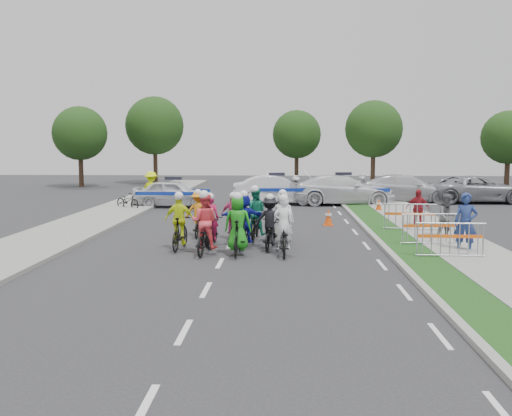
{
  "coord_description": "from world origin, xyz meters",
  "views": [
    {
      "loc": [
        1.78,
        -15.98,
        3.42
      ],
      "look_at": [
        0.83,
        4.42,
        1.1
      ],
      "focal_mm": 40.0,
      "sensor_mm": 36.0,
      "label": 1
    }
  ],
  "objects_px": {
    "rider_3": "(180,227)",
    "tree_4": "(297,134)",
    "rider_0": "(283,235)",
    "cone_0": "(328,217)",
    "rider_6": "(211,228)",
    "parked_bike": "(128,201)",
    "spectator_0": "(466,223)",
    "barrier_2": "(410,218)",
    "tree_3": "(155,126)",
    "rider_1": "(238,231)",
    "rider_10": "(199,218)",
    "rider_5": "(244,223)",
    "tree_2": "(509,138)",
    "rider_7": "(282,222)",
    "police_car_1": "(277,190)",
    "civilian_suv": "(478,189)",
    "police_car_0": "(174,193)",
    "tree_1": "(374,129)",
    "marshal_hiviz": "(151,190)",
    "rider_2": "(205,230)",
    "spectator_1": "(447,217)",
    "rider_8": "(255,220)",
    "barrier_1": "(431,230)",
    "civilian_sedan": "(407,189)",
    "rider_9": "(233,221)",
    "rider_4": "(270,227)",
    "cone_1": "(379,206)",
    "barrier_0": "(450,242)",
    "spectator_2": "(418,209)",
    "police_car_2": "(343,190)"
  },
  "relations": [
    {
      "from": "rider_0",
      "to": "cone_0",
      "type": "height_order",
      "value": "rider_0"
    },
    {
      "from": "rider_5",
      "to": "rider_8",
      "type": "distance_m",
      "value": 1.52
    },
    {
      "from": "tree_4",
      "to": "tree_2",
      "type": "bearing_deg",
      "value": -28.07
    },
    {
      "from": "rider_6",
      "to": "civilian_suv",
      "type": "bearing_deg",
      "value": -128.58
    },
    {
      "from": "tree_3",
      "to": "tree_4",
      "type": "bearing_deg",
      "value": 9.46
    },
    {
      "from": "police_car_0",
      "to": "civilian_sedan",
      "type": "relative_size",
      "value": 0.78
    },
    {
      "from": "police_car_1",
      "to": "civilian_suv",
      "type": "xyz_separation_m",
      "value": [
        11.62,
        1.46,
        -0.03
      ]
    },
    {
      "from": "parked_bike",
      "to": "cone_0",
      "type": "bearing_deg",
      "value": -82.42
    },
    {
      "from": "police_car_0",
      "to": "rider_6",
      "type": "bearing_deg",
      "value": -161.99
    },
    {
      "from": "civilian_sedan",
      "to": "civilian_suv",
      "type": "distance_m",
      "value": 4.04
    },
    {
      "from": "tree_2",
      "to": "tree_4",
      "type": "xyz_separation_m",
      "value": [
        -15.0,
        8.0,
        0.35
      ]
    },
    {
      "from": "barrier_1",
      "to": "rider_2",
      "type": "bearing_deg",
      "value": -168.12
    },
    {
      "from": "rider_3",
      "to": "barrier_2",
      "type": "distance_m",
      "value": 9.15
    },
    {
      "from": "civilian_sedan",
      "to": "parked_bike",
      "type": "relative_size",
      "value": 3.22
    },
    {
      "from": "spectator_0",
      "to": "tree_2",
      "type": "relative_size",
      "value": 0.33
    },
    {
      "from": "police_car_1",
      "to": "cone_0",
      "type": "xyz_separation_m",
      "value": [
        2.24,
        -8.22,
        -0.47
      ]
    },
    {
      "from": "rider_4",
      "to": "police_car_1",
      "type": "bearing_deg",
      "value": -83.05
    },
    {
      "from": "rider_8",
      "to": "spectator_1",
      "type": "height_order",
      "value": "rider_8"
    },
    {
      "from": "rider_1",
      "to": "rider_10",
      "type": "height_order",
      "value": "rider_1"
    },
    {
      "from": "barrier_1",
      "to": "barrier_2",
      "type": "height_order",
      "value": "same"
    },
    {
      "from": "tree_4",
      "to": "police_car_1",
      "type": "bearing_deg",
      "value": -94.86
    },
    {
      "from": "tree_2",
      "to": "rider_4",
      "type": "bearing_deg",
      "value": -125.04
    },
    {
      "from": "tree_3",
      "to": "rider_0",
      "type": "bearing_deg",
      "value": -70.61
    },
    {
      "from": "civilian_suv",
      "to": "cone_0",
      "type": "height_order",
      "value": "civilian_suv"
    },
    {
      "from": "rider_3",
      "to": "tree_4",
      "type": "bearing_deg",
      "value": -93.39
    },
    {
      "from": "police_car_1",
      "to": "barrier_2",
      "type": "distance_m",
      "value": 11.23
    },
    {
      "from": "rider_6",
      "to": "barrier_0",
      "type": "xyz_separation_m",
      "value": [
        7.32,
        -2.12,
        -0.03
      ]
    },
    {
      "from": "cone_0",
      "to": "rider_5",
      "type": "bearing_deg",
      "value": -121.59
    },
    {
      "from": "police_car_1",
      "to": "marshal_hiviz",
      "type": "bearing_deg",
      "value": 99.82
    },
    {
      "from": "rider_7",
      "to": "rider_10",
      "type": "height_order",
      "value": "rider_7"
    },
    {
      "from": "rider_9",
      "to": "cone_0",
      "type": "bearing_deg",
      "value": -134.52
    },
    {
      "from": "rider_0",
      "to": "tree_3",
      "type": "height_order",
      "value": "tree_3"
    },
    {
      "from": "rider_1",
      "to": "barrier_0",
      "type": "bearing_deg",
      "value": 177.29
    },
    {
      "from": "rider_0",
      "to": "cone_1",
      "type": "distance_m",
      "value": 12.11
    },
    {
      "from": "rider_3",
      "to": "tree_2",
      "type": "height_order",
      "value": "tree_2"
    },
    {
      "from": "civilian_suv",
      "to": "police_car_1",
      "type": "bearing_deg",
      "value": 95.58
    },
    {
      "from": "rider_6",
      "to": "parked_bike",
      "type": "height_order",
      "value": "rider_6"
    },
    {
      "from": "police_car_2",
      "to": "tree_3",
      "type": "relative_size",
      "value": 0.78
    },
    {
      "from": "marshal_hiviz",
      "to": "cone_0",
      "type": "distance_m",
      "value": 10.99
    },
    {
      "from": "barrier_2",
      "to": "spectator_1",
      "type": "bearing_deg",
      "value": -61.95
    },
    {
      "from": "rider_10",
      "to": "spectator_2",
      "type": "height_order",
      "value": "rider_10"
    },
    {
      "from": "rider_2",
      "to": "spectator_1",
      "type": "relative_size",
      "value": 1.22
    },
    {
      "from": "spectator_0",
      "to": "parked_bike",
      "type": "height_order",
      "value": "spectator_0"
    },
    {
      "from": "rider_0",
      "to": "rider_2",
      "type": "relative_size",
      "value": 0.94
    },
    {
      "from": "rider_8",
      "to": "rider_9",
      "type": "xyz_separation_m",
      "value": [
        -0.78,
        0.12,
        -0.06
      ]
    },
    {
      "from": "civilian_sedan",
      "to": "parked_bike",
      "type": "bearing_deg",
      "value": 115.62
    },
    {
      "from": "spectator_1",
      "to": "barrier_1",
      "type": "bearing_deg",
      "value": -136.87
    },
    {
      "from": "police_car_0",
      "to": "tree_1",
      "type": "xyz_separation_m",
      "value": [
        13.07,
        15.63,
        3.8
      ]
    },
    {
      "from": "rider_5",
      "to": "tree_4",
      "type": "distance_m",
      "value": 31.72
    },
    {
      "from": "spectator_0",
      "to": "parked_bike",
      "type": "distance_m",
      "value": 17.82
    }
  ]
}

